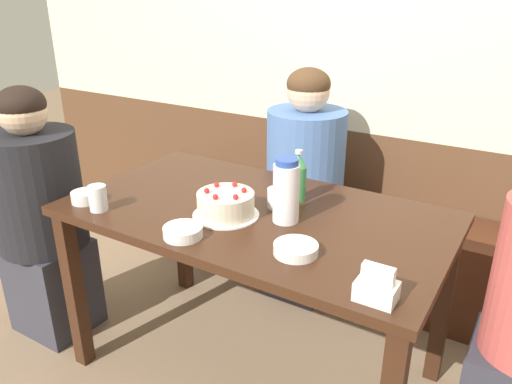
{
  "coord_description": "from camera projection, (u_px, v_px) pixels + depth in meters",
  "views": [
    {
      "loc": [
        0.9,
        -1.46,
        1.54
      ],
      "look_at": [
        -0.03,
        0.05,
        0.81
      ],
      "focal_mm": 35.0,
      "sensor_mm": 36.0,
      "label": 1
    }
  ],
  "objects": [
    {
      "name": "napkin_holder",
      "position": [
        377.0,
        288.0,
        1.33
      ],
      "size": [
        0.11,
        0.08,
        0.11
      ],
      "color": "white",
      "rests_on": "dining_table"
    },
    {
      "name": "birthday_cake",
      "position": [
        226.0,
        204.0,
        1.82
      ],
      "size": [
        0.25,
        0.25,
        0.11
      ],
      "color": "white",
      "rests_on": "dining_table"
    },
    {
      "name": "back_wall",
      "position": [
        363.0,
        48.0,
        2.52
      ],
      "size": [
        4.8,
        0.04,
        2.5
      ],
      "color": "brown",
      "rests_on": "ground_plane"
    },
    {
      "name": "glass_water_tall",
      "position": [
        277.0,
        198.0,
        1.89
      ],
      "size": [
        0.07,
        0.07,
        0.08
      ],
      "color": "silver",
      "rests_on": "dining_table"
    },
    {
      "name": "bowl_side_dish",
      "position": [
        296.0,
        249.0,
        1.57
      ],
      "size": [
        0.14,
        0.14,
        0.03
      ],
      "color": "white",
      "rests_on": "dining_table"
    },
    {
      "name": "water_pitcher",
      "position": [
        286.0,
        191.0,
        1.76
      ],
      "size": [
        0.09,
        0.09,
        0.24
      ],
      "color": "white",
      "rests_on": "dining_table"
    },
    {
      "name": "ground_plane",
      "position": [
        255.0,
        367.0,
        2.18
      ],
      "size": [
        12.0,
        12.0,
        0.0
      ],
      "primitive_type": "plane",
      "color": "#846B51"
    },
    {
      "name": "person_pale_blue_shirt",
      "position": [
        41.0,
        216.0,
        2.23
      ],
      "size": [
        0.39,
        0.39,
        1.17
      ],
      "color": "#33333D",
      "rests_on": "ground_plane"
    },
    {
      "name": "bench_seat",
      "position": [
        334.0,
        242.0,
        2.74
      ],
      "size": [
        2.02,
        0.38,
        0.48
      ],
      "color": "#472314",
      "rests_on": "ground_plane"
    },
    {
      "name": "soju_bottle",
      "position": [
        298.0,
        177.0,
        1.93
      ],
      "size": [
        0.06,
        0.06,
        0.21
      ],
      "color": "#388E4C",
      "rests_on": "dining_table"
    },
    {
      "name": "bowl_rice_small",
      "position": [
        85.0,
        197.0,
        1.95
      ],
      "size": [
        0.1,
        0.1,
        0.04
      ],
      "color": "white",
      "rests_on": "dining_table"
    },
    {
      "name": "person_teal_shirt",
      "position": [
        304.0,
        187.0,
        2.52
      ],
      "size": [
        0.39,
        0.39,
        1.19
      ],
      "rotation": [
        0.0,
        0.0,
        -1.57
      ],
      "color": "#33333D",
      "rests_on": "ground_plane"
    },
    {
      "name": "dining_table",
      "position": [
        255.0,
        232.0,
        1.92
      ],
      "size": [
        1.44,
        0.81,
        0.76
      ],
      "color": "#381E11",
      "rests_on": "ground_plane"
    },
    {
      "name": "glass_tumbler_short",
      "position": [
        98.0,
        198.0,
        1.87
      ],
      "size": [
        0.07,
        0.07,
        0.1
      ],
      "color": "silver",
      "rests_on": "dining_table"
    },
    {
      "name": "bowl_soup_white",
      "position": [
        183.0,
        232.0,
        1.68
      ],
      "size": [
        0.13,
        0.13,
        0.04
      ],
      "color": "white",
      "rests_on": "dining_table"
    }
  ]
}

